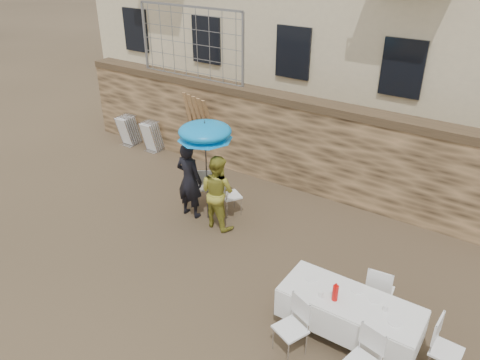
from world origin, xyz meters
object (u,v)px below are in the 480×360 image
Objects in this scene: table_chair_front_left at (290,328)px; chair_stack_left at (134,128)px; man_suit at (189,180)px; banquet_table at (351,301)px; couple_chair_left at (206,186)px; table_chair_back at (380,289)px; woman_dress at (217,192)px; soda_bottle at (335,293)px; couple_chair_right at (231,194)px; umbrella at (205,134)px; chair_stack_right at (156,134)px; table_chair_side at (447,350)px.

chair_stack_left is (-7.70, 4.44, -0.02)m from table_chair_front_left.
man_suit reaches higher than banquet_table.
couple_chair_left is 4.65m from table_chair_back.
woman_dress is 6.29× the size of soda_bottle.
woman_dress is 3.81m from table_chair_back.
table_chair_back is at bearing 75.96° from banquet_table.
umbrella is at bearing 87.59° from couple_chair_right.
chair_stack_left is 1.00× the size of chair_stack_right.
umbrella reaches higher than couple_chair_left.
umbrella reaches higher than chair_stack_left.
woman_dress is 0.78× the size of banquet_table.
couple_chair_right is 4.07m from table_chair_front_left.
table_chair_front_left reaches higher than chair_stack_right.
soda_bottle reaches higher than couple_chair_right.
table_chair_side is (1.40, 0.10, -0.25)m from banquet_table.
couple_chair_right and table_chair_side have the same top height.
chair_stack_left is (-4.41, 2.14, -1.53)m from umbrella.
banquet_table is (3.54, -1.45, -0.09)m from woman_dress.
banquet_table is (4.29, -2.00, 0.25)m from couple_chair_left.
banquet_table is at bearing -23.97° from chair_stack_left.
man_suit reaches higher than woman_dress.
man_suit is 1.82× the size of couple_chair_left.
chair_stack_left is at bearing 154.63° from soda_bottle.
woman_dress is at bearing 126.47° from couple_chair_right.
couple_chair_left reaches higher than banquet_table.
couple_chair_right is 3.98m from table_chair_back.
table_chair_front_left is 1.00× the size of table_chair_back.
couple_chair_right is 1.04× the size of chair_stack_right.
banquet_table is at bearing 36.87° from soda_bottle.
couple_chair_right is (0.70, 0.00, 0.00)m from couple_chair_left.
couple_chair_left and table_chair_side have the same top height.
chair_stack_left is at bearing 72.99° from table_chair_side.
umbrella is (-0.35, 0.10, 1.18)m from woman_dress.
man_suit is 1.90× the size of chair_stack_right.
woman_dress is 1.78× the size of chair_stack_right.
table_chair_front_left is at bearing -123.69° from soda_bottle.
couple_chair_right is (-0.05, 0.55, -0.34)m from woman_dress.
couple_chair_right is at bearing 150.84° from banquet_table.
chair_stack_left is 0.90m from chair_stack_right.
table_chair_front_left is at bearing 168.65° from couple_chair_right.
umbrella is 4.38m from banquet_table.
table_chair_side is (5.29, -1.45, -1.51)m from umbrella.
couple_chair_right reaches higher than chair_stack_left.
table_chair_back is 1.04× the size of chair_stack_right.
umbrella is at bearing -31.34° from chair_stack_right.
man_suit reaches higher than chair_stack_right.
soda_bottle is 1.67m from table_chair_side.
man_suit reaches higher than couple_chair_right.
woman_dress reaches higher than couple_chair_left.
chair_stack_left is at bearing 156.03° from banquet_table.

